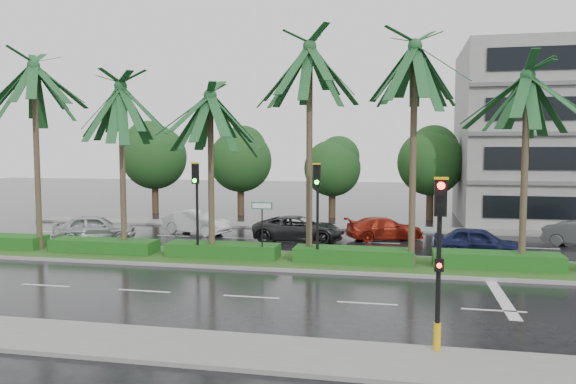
% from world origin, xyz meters
% --- Properties ---
extents(ground, '(120.00, 120.00, 0.00)m').
position_xyz_m(ground, '(0.00, 0.00, 0.00)').
color(ground, black).
rests_on(ground, ground).
extents(near_sidewalk, '(40.00, 2.40, 0.12)m').
position_xyz_m(near_sidewalk, '(0.00, -10.20, 0.06)').
color(near_sidewalk, slate).
rests_on(near_sidewalk, ground).
extents(far_sidewalk, '(40.00, 2.00, 0.12)m').
position_xyz_m(far_sidewalk, '(0.00, 12.00, 0.06)').
color(far_sidewalk, slate).
rests_on(far_sidewalk, ground).
extents(median, '(36.00, 4.00, 0.15)m').
position_xyz_m(median, '(0.00, 1.00, 0.08)').
color(median, gray).
rests_on(median, ground).
extents(hedge, '(35.20, 1.40, 0.60)m').
position_xyz_m(hedge, '(0.00, 1.00, 0.45)').
color(hedge, '#1B4914').
rests_on(hedge, median).
extents(lane_markings, '(34.00, 13.06, 0.01)m').
position_xyz_m(lane_markings, '(3.04, -0.43, 0.01)').
color(lane_markings, silver).
rests_on(lane_markings, ground).
extents(palm_row, '(26.30, 4.20, 10.25)m').
position_xyz_m(palm_row, '(-1.25, 1.02, 7.96)').
color(palm_row, '#3C3322').
rests_on(palm_row, median).
extents(signal_near, '(0.34, 0.45, 4.36)m').
position_xyz_m(signal_near, '(6.00, -9.39, 2.50)').
color(signal_near, black).
rests_on(signal_near, near_sidewalk).
extents(signal_median_left, '(0.34, 0.42, 4.36)m').
position_xyz_m(signal_median_left, '(-4.00, 0.30, 3.00)').
color(signal_median_left, black).
rests_on(signal_median_left, median).
extents(signal_median_right, '(0.34, 0.42, 4.36)m').
position_xyz_m(signal_median_right, '(1.50, 0.30, 3.00)').
color(signal_median_right, black).
rests_on(signal_median_right, median).
extents(street_sign, '(0.95, 0.09, 2.60)m').
position_xyz_m(street_sign, '(-1.00, 0.48, 2.12)').
color(street_sign, black).
rests_on(street_sign, median).
extents(bg_trees, '(32.92, 5.03, 7.26)m').
position_xyz_m(bg_trees, '(-0.46, 17.59, 4.40)').
color(bg_trees, '#312516').
rests_on(bg_trees, ground).
extents(car_silver, '(3.40, 4.73, 1.50)m').
position_xyz_m(car_silver, '(-11.50, 4.43, 0.75)').
color(car_silver, '#B0B2B8').
rests_on(car_silver, ground).
extents(car_white, '(2.69, 4.50, 1.40)m').
position_xyz_m(car_white, '(-7.00, 8.05, 0.70)').
color(car_white, silver).
rests_on(car_white, ground).
extents(car_darkgrey, '(2.45, 5.07, 1.39)m').
position_xyz_m(car_darkgrey, '(-0.50, 6.71, 0.70)').
color(car_darkgrey, '#232326').
rests_on(car_darkgrey, ground).
extents(car_red, '(3.23, 4.70, 1.26)m').
position_xyz_m(car_red, '(4.14, 8.16, 0.63)').
color(car_red, '#9C2011').
rests_on(car_red, ground).
extents(car_blue, '(2.37, 4.38, 1.41)m').
position_xyz_m(car_blue, '(8.64, 4.00, 0.71)').
color(car_blue, '#171C46').
rests_on(car_blue, ground).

